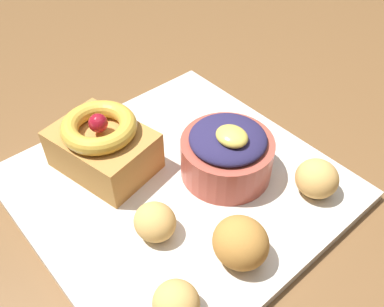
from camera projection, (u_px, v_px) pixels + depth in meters
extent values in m
cube|color=brown|center=(291.00, 144.00, 0.52)|extent=(1.45, 0.91, 0.04)
cylinder|color=brown|center=(186.00, 74.00, 1.29)|extent=(0.07, 0.07, 0.69)
cube|color=silver|center=(178.00, 186.00, 0.44)|extent=(0.30, 0.30, 0.01)
cube|color=#B77F3D|center=(104.00, 150.00, 0.44)|extent=(0.12, 0.09, 0.05)
torus|color=gold|center=(99.00, 127.00, 0.41)|extent=(0.09, 0.09, 0.02)
sphere|color=maroon|center=(98.00, 123.00, 0.41)|extent=(0.02, 0.02, 0.02)
cylinder|color=#B24C3D|center=(228.00, 158.00, 0.43)|extent=(0.09, 0.09, 0.04)
ellipsoid|color=#28234C|center=(229.00, 140.00, 0.41)|extent=(0.08, 0.08, 0.02)
ellipsoid|color=#E5CC56|center=(232.00, 136.00, 0.40)|extent=(0.03, 0.03, 0.01)
ellipsoid|color=tan|center=(176.00, 303.00, 0.32)|extent=(0.04, 0.04, 0.03)
ellipsoid|color=#BC7F38|center=(241.00, 243.00, 0.35)|extent=(0.05, 0.05, 0.04)
ellipsoid|color=tan|center=(155.00, 222.00, 0.38)|extent=(0.04, 0.04, 0.03)
ellipsoid|color=tan|center=(317.00, 178.00, 0.41)|extent=(0.04, 0.04, 0.04)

